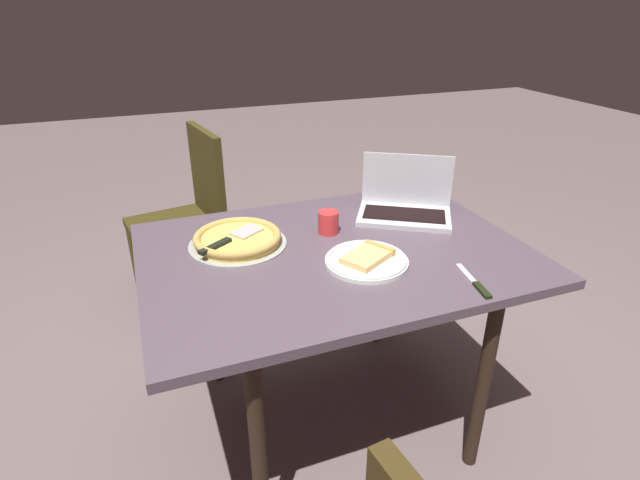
{
  "coord_description": "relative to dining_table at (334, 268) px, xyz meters",
  "views": [
    {
      "loc": [
        -0.57,
        -1.36,
        1.49
      ],
      "look_at": [
        -0.05,
        -0.01,
        0.78
      ],
      "focal_mm": 28.11,
      "sensor_mm": 36.0,
      "label": 1
    }
  ],
  "objects": [
    {
      "name": "laptop",
      "position": [
        0.36,
        0.17,
        0.12
      ],
      "size": [
        0.41,
        0.37,
        0.22
      ],
      "color": "silver",
      "rests_on": "dining_table"
    },
    {
      "name": "dining_table",
      "position": [
        0.0,
        0.0,
        0.0
      ],
      "size": [
        1.25,
        0.9,
        0.73
      ],
      "color": "#51434E",
      "rests_on": "ground_plane"
    },
    {
      "name": "chair_far",
      "position": [
        -0.36,
        1.01,
        -0.14
      ],
      "size": [
        0.48,
        0.48,
        0.92
      ],
      "color": "#393112",
      "rests_on": "ground_plane"
    },
    {
      "name": "ground_plane",
      "position": [
        0.0,
        0.0,
        -0.66
      ],
      "size": [
        12.0,
        12.0,
        0.0
      ],
      "primitive_type": "plane",
      "color": "#6B5959"
    },
    {
      "name": "table_knife",
      "position": [
        0.3,
        -0.35,
        0.07
      ],
      "size": [
        0.05,
        0.2,
        0.01
      ],
      "color": "silver",
      "rests_on": "dining_table"
    },
    {
      "name": "pizza_tray",
      "position": [
        -0.29,
        0.15,
        0.09
      ],
      "size": [
        0.33,
        0.33,
        0.04
      ],
      "color": "#9EA29D",
      "rests_on": "dining_table"
    },
    {
      "name": "drink_cup",
      "position": [
        0.03,
        0.13,
        0.11
      ],
      "size": [
        0.07,
        0.07,
        0.08
      ],
      "color": "red",
      "rests_on": "dining_table"
    },
    {
      "name": "pizza_plate",
      "position": [
        0.06,
        -0.12,
        0.08
      ],
      "size": [
        0.26,
        0.26,
        0.04
      ],
      "color": "white",
      "rests_on": "dining_table"
    }
  ]
}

